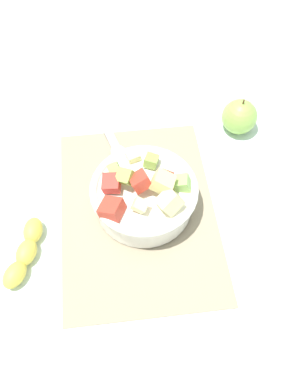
{
  "coord_description": "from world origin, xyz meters",
  "views": [
    {
      "loc": [
        -0.42,
        0.04,
        0.72
      ],
      "look_at": [
        0.01,
        -0.01,
        0.05
      ],
      "focal_mm": 38.0,
      "sensor_mm": 36.0,
      "label": 1
    }
  ],
  "objects_px": {
    "banana_whole": "(25,252)",
    "serving_spoon": "(112,139)",
    "salad_bowl": "(144,194)",
    "whole_apple": "(239,117)"
  },
  "relations": [
    {
      "from": "salad_bowl",
      "to": "serving_spoon",
      "type": "relative_size",
      "value": 0.94
    },
    {
      "from": "salad_bowl",
      "to": "banana_whole",
      "type": "height_order",
      "value": "salad_bowl"
    },
    {
      "from": "serving_spoon",
      "to": "banana_whole",
      "type": "relative_size",
      "value": 1.49
    },
    {
      "from": "whole_apple",
      "to": "banana_whole",
      "type": "bearing_deg",
      "value": 119.68
    },
    {
      "from": "serving_spoon",
      "to": "banana_whole",
      "type": "xyz_separation_m",
      "value": [
        -0.26,
        0.18,
        0.01
      ]
    },
    {
      "from": "serving_spoon",
      "to": "banana_whole",
      "type": "bearing_deg",
      "value": 145.13
    },
    {
      "from": "banana_whole",
      "to": "serving_spoon",
      "type": "bearing_deg",
      "value": -34.87
    },
    {
      "from": "salad_bowl",
      "to": "whole_apple",
      "type": "distance_m",
      "value": 0.31
    },
    {
      "from": "serving_spoon",
      "to": "salad_bowl",
      "type": "bearing_deg",
      "value": -163.89
    },
    {
      "from": "whole_apple",
      "to": "banana_whole",
      "type": "xyz_separation_m",
      "value": [
        -0.27,
        0.48,
        -0.02
      ]
    }
  ]
}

